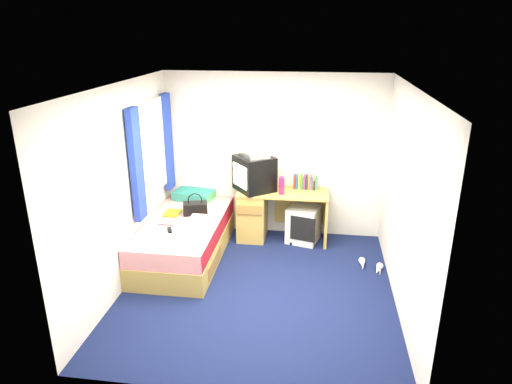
# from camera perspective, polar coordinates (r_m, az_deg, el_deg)

# --- Properties ---
(ground) EXTENTS (3.40, 3.40, 0.00)m
(ground) POSITION_cam_1_polar(r_m,az_deg,el_deg) (5.63, 0.24, -12.01)
(ground) COLOR #0C1438
(ground) RESTS_ON ground
(room_shell) EXTENTS (3.40, 3.40, 3.40)m
(room_shell) POSITION_cam_1_polar(r_m,az_deg,el_deg) (5.01, 0.27, 2.22)
(room_shell) COLOR white
(room_shell) RESTS_ON ground
(bed) EXTENTS (1.01, 2.00, 0.54)m
(bed) POSITION_cam_1_polar(r_m,az_deg,el_deg) (6.31, -8.86, -5.74)
(bed) COLOR tan
(bed) RESTS_ON ground
(pillow) EXTENTS (0.62, 0.45, 0.12)m
(pillow) POSITION_cam_1_polar(r_m,az_deg,el_deg) (6.91, -7.79, -0.37)
(pillow) COLOR #165992
(pillow) RESTS_ON bed
(desk) EXTENTS (1.30, 0.55, 0.75)m
(desk) POSITION_cam_1_polar(r_m,az_deg,el_deg) (6.72, 1.03, -2.55)
(desk) COLOR tan
(desk) RESTS_ON ground
(storage_cube) EXTENTS (0.52, 0.52, 0.53)m
(storage_cube) POSITION_cam_1_polar(r_m,az_deg,el_deg) (6.71, 5.94, -4.01)
(storage_cube) COLOR silver
(storage_cube) RESTS_ON ground
(crt_tv) EXTENTS (0.68, 0.68, 0.50)m
(crt_tv) POSITION_cam_1_polar(r_m,az_deg,el_deg) (6.54, -0.23, 2.34)
(crt_tv) COLOR black
(crt_tv) RESTS_ON desk
(vcr) EXTENTS (0.48, 0.52, 0.08)m
(vcr) POSITION_cam_1_polar(r_m,az_deg,el_deg) (6.46, -0.20, 4.82)
(vcr) COLOR silver
(vcr) RESTS_ON crt_tv
(book_row) EXTENTS (0.34, 0.13, 0.20)m
(book_row) POSITION_cam_1_polar(r_m,az_deg,el_deg) (6.68, 6.19, 1.25)
(book_row) COLOR maroon
(book_row) RESTS_ON desk
(picture_frame) EXTENTS (0.02, 0.12, 0.14)m
(picture_frame) POSITION_cam_1_polar(r_m,az_deg,el_deg) (6.68, 7.27, 0.92)
(picture_frame) COLOR #311A10
(picture_frame) RESTS_ON desk
(pink_water_bottle) EXTENTS (0.08, 0.08, 0.24)m
(pink_water_bottle) POSITION_cam_1_polar(r_m,az_deg,el_deg) (6.42, 3.21, 0.73)
(pink_water_bottle) COLOR #C91C4F
(pink_water_bottle) RESTS_ON desk
(aerosol_can) EXTENTS (0.06, 0.06, 0.17)m
(aerosol_can) POSITION_cam_1_polar(r_m,az_deg,el_deg) (6.64, 2.47, 1.08)
(aerosol_can) COLOR silver
(aerosol_can) RESTS_ON desk
(handbag) EXTENTS (0.36, 0.26, 0.30)m
(handbag) POSITION_cam_1_polar(r_m,az_deg,el_deg) (6.34, -7.59, -1.98)
(handbag) COLOR black
(handbag) RESTS_ON bed
(towel) EXTENTS (0.32, 0.27, 0.10)m
(towel) POSITION_cam_1_polar(r_m,az_deg,el_deg) (5.99, -6.84, -3.67)
(towel) COLOR silver
(towel) RESTS_ON bed
(magazine) EXTENTS (0.22, 0.28, 0.01)m
(magazine) POSITION_cam_1_polar(r_m,az_deg,el_deg) (6.43, -10.41, -2.61)
(magazine) COLOR #D9E919
(magazine) RESTS_ON bed
(water_bottle) EXTENTS (0.20, 0.08, 0.07)m
(water_bottle) POSITION_cam_1_polar(r_m,az_deg,el_deg) (6.08, -11.05, -3.74)
(water_bottle) COLOR white
(water_bottle) RESTS_ON bed
(colour_swatch_fan) EXTENTS (0.22, 0.16, 0.01)m
(colour_swatch_fan) POSITION_cam_1_polar(r_m,az_deg,el_deg) (5.77, -10.71, -5.34)
(colour_swatch_fan) COLOR gold
(colour_swatch_fan) RESTS_ON bed
(remote_control) EXTENTS (0.11, 0.17, 0.02)m
(remote_control) POSITION_cam_1_polar(r_m,az_deg,el_deg) (5.91, -10.75, -4.70)
(remote_control) COLOR black
(remote_control) RESTS_ON bed
(window_assembly) EXTENTS (0.11, 1.42, 1.40)m
(window_assembly) POSITION_cam_1_polar(r_m,az_deg,el_deg) (6.24, -12.86, 4.96)
(window_assembly) COLOR silver
(window_assembly) RESTS_ON room_shell
(white_heels) EXTENTS (0.31, 0.34, 0.09)m
(white_heels) POSITION_cam_1_polar(r_m,az_deg,el_deg) (6.19, 14.09, -9.06)
(white_heels) COLOR silver
(white_heels) RESTS_ON ground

